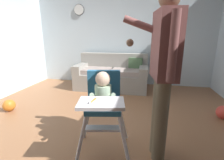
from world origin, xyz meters
The scene contains 8 objects.
ground centered at (0.00, 0.00, -0.05)m, with size 6.28×6.46×0.10m, color #936140.
wall_far centered at (0.00, 2.46, 1.33)m, with size 5.48×0.06×2.66m, color silver.
couch centered at (-0.16, 1.94, 0.33)m, with size 1.78×0.86×0.86m.
high_chair centered at (0.21, -0.48, 0.67)m, with size 0.70×0.80×0.96m.
adult_standing centered at (0.80, -0.40, 0.97)m, with size 0.56×0.50×1.71m.
toy_ball centered at (-1.70, 0.24, 0.11)m, with size 0.21×0.21×0.21m, color orange.
toy_ball_second centered at (1.91, 0.66, 0.11)m, with size 0.22×0.22×0.22m, color #D13D33.
wall_clock centered at (-1.16, 2.41, 1.98)m, with size 0.29×0.04×0.29m.
Camera 1 is at (0.61, -2.04, 1.30)m, focal length 26.18 mm.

